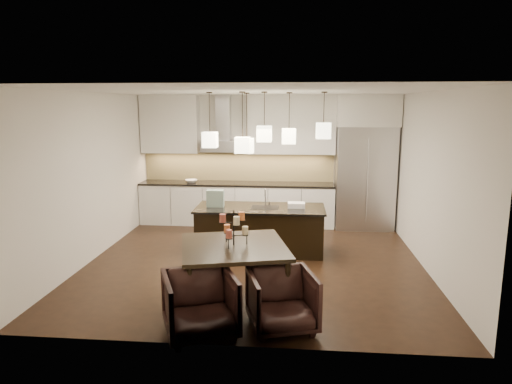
# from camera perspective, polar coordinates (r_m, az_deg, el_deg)

# --- Properties ---
(floor) EXTENTS (5.50, 5.50, 0.02)m
(floor) POSITION_cam_1_polar(r_m,az_deg,el_deg) (7.75, -0.14, -8.73)
(floor) COLOR black
(floor) RESTS_ON ground
(ceiling) EXTENTS (5.50, 5.50, 0.02)m
(ceiling) POSITION_cam_1_polar(r_m,az_deg,el_deg) (7.31, -0.15, 12.59)
(ceiling) COLOR white
(ceiling) RESTS_ON wall_back
(wall_back) EXTENTS (5.50, 0.02, 2.80)m
(wall_back) POSITION_cam_1_polar(r_m,az_deg,el_deg) (10.13, 1.32, 4.10)
(wall_back) COLOR silver
(wall_back) RESTS_ON ground
(wall_front) EXTENTS (5.50, 0.02, 2.80)m
(wall_front) POSITION_cam_1_polar(r_m,az_deg,el_deg) (4.72, -3.27, -3.74)
(wall_front) COLOR silver
(wall_front) RESTS_ON ground
(wall_left) EXTENTS (0.02, 5.50, 2.80)m
(wall_left) POSITION_cam_1_polar(r_m,az_deg,el_deg) (8.14, -19.89, 1.80)
(wall_left) COLOR silver
(wall_left) RESTS_ON ground
(wall_right) EXTENTS (0.02, 5.50, 2.80)m
(wall_right) POSITION_cam_1_polar(r_m,az_deg,el_deg) (7.66, 20.89, 1.21)
(wall_right) COLOR silver
(wall_right) RESTS_ON ground
(refrigerator) EXTENTS (1.20, 0.72, 2.15)m
(refrigerator) POSITION_cam_1_polar(r_m,az_deg,el_deg) (9.88, 13.41, 1.73)
(refrigerator) COLOR #B7B7BA
(refrigerator) RESTS_ON floor
(fridge_panel) EXTENTS (1.26, 0.72, 0.65)m
(fridge_panel) POSITION_cam_1_polar(r_m,az_deg,el_deg) (9.76, 13.77, 9.87)
(fridge_panel) COLOR silver
(fridge_panel) RESTS_ON refrigerator
(lower_cabinets) EXTENTS (4.21, 0.62, 0.88)m
(lower_cabinets) POSITION_cam_1_polar(r_m,az_deg,el_deg) (10.02, -2.40, -1.54)
(lower_cabinets) COLOR silver
(lower_cabinets) RESTS_ON floor
(countertop) EXTENTS (4.21, 0.66, 0.04)m
(countertop) POSITION_cam_1_polar(r_m,az_deg,el_deg) (9.94, -2.42, 1.05)
(countertop) COLOR black
(countertop) RESTS_ON lower_cabinets
(backsplash) EXTENTS (4.21, 0.02, 0.63)m
(backsplash) POSITION_cam_1_polar(r_m,az_deg,el_deg) (10.18, -2.21, 3.19)
(backsplash) COLOR #D8C785
(backsplash) RESTS_ON countertop
(upper_cab_left) EXTENTS (1.25, 0.35, 1.25)m
(upper_cab_left) POSITION_cam_1_polar(r_m,az_deg,el_deg) (10.24, -10.69, 8.34)
(upper_cab_left) COLOR silver
(upper_cab_left) RESTS_ON wall_back
(upper_cab_right) EXTENTS (1.85, 0.35, 1.25)m
(upper_cab_right) POSITION_cam_1_polar(r_m,az_deg,el_deg) (9.85, 4.50, 8.41)
(upper_cab_right) COLOR silver
(upper_cab_right) RESTS_ON wall_back
(hood_canopy) EXTENTS (0.90, 0.52, 0.24)m
(hood_canopy) POSITION_cam_1_polar(r_m,az_deg,el_deg) (9.92, -4.15, 5.79)
(hood_canopy) COLOR #B7B7BA
(hood_canopy) RESTS_ON wall_back
(hood_chimney) EXTENTS (0.30, 0.28, 0.96)m
(hood_chimney) POSITION_cam_1_polar(r_m,az_deg,el_deg) (10.00, -4.09, 9.28)
(hood_chimney) COLOR #B7B7BA
(hood_chimney) RESTS_ON hood_canopy
(fruit_bowl) EXTENTS (0.33, 0.33, 0.06)m
(fruit_bowl) POSITION_cam_1_polar(r_m,az_deg,el_deg) (10.06, -8.09, 1.37)
(fruit_bowl) COLOR silver
(fruit_bowl) RESTS_ON countertop
(island_body) EXTENTS (2.21, 0.89, 0.78)m
(island_body) POSITION_cam_1_polar(r_m,az_deg,el_deg) (8.15, 0.51, -4.81)
(island_body) COLOR black
(island_body) RESTS_ON floor
(island_top) EXTENTS (2.28, 0.97, 0.04)m
(island_top) POSITION_cam_1_polar(r_m,az_deg,el_deg) (8.05, 0.52, -2.03)
(island_top) COLOR black
(island_top) RESTS_ON island_body
(faucet) EXTENTS (0.09, 0.21, 0.33)m
(faucet) POSITION_cam_1_polar(r_m,az_deg,el_deg) (8.10, 1.19, -0.63)
(faucet) COLOR silver
(faucet) RESTS_ON island_top
(tote_bag) EXTENTS (0.30, 0.16, 0.30)m
(tote_bag) POSITION_cam_1_polar(r_m,az_deg,el_deg) (8.10, -5.10, -0.80)
(tote_bag) COLOR #194628
(tote_bag) RESTS_ON island_top
(food_container) EXTENTS (0.30, 0.21, 0.09)m
(food_container) POSITION_cam_1_polar(r_m,az_deg,el_deg) (8.05, 5.07, -1.64)
(food_container) COLOR silver
(food_container) RESTS_ON island_top
(dining_table) EXTENTS (1.62, 1.62, 0.80)m
(dining_table) POSITION_cam_1_polar(r_m,az_deg,el_deg) (6.09, -2.75, -10.21)
(dining_table) COLOR black
(dining_table) RESTS_ON floor
(candelabra) EXTENTS (0.47, 0.47, 0.47)m
(candelabra) POSITION_cam_1_polar(r_m,az_deg,el_deg) (5.90, -2.81, -4.46)
(candelabra) COLOR black
(candelabra) RESTS_ON dining_table
(candle_a) EXTENTS (0.10, 0.10, 0.11)m
(candle_a) POSITION_cam_1_polar(r_m,az_deg,el_deg) (5.93, -1.37, -4.83)
(candle_a) COLOR beige
(candle_a) RESTS_ON candelabra
(candle_b) EXTENTS (0.10, 0.10, 0.11)m
(candle_b) POSITION_cam_1_polar(r_m,az_deg,el_deg) (6.02, -3.64, -4.58)
(candle_b) COLOR orange
(candle_b) RESTS_ON candelabra
(candle_c) EXTENTS (0.10, 0.10, 0.11)m
(candle_c) POSITION_cam_1_polar(r_m,az_deg,el_deg) (5.78, -3.40, -5.25)
(candle_c) COLOR #B04E3D
(candle_c) RESTS_ON candelabra
(candle_d) EXTENTS (0.10, 0.10, 0.11)m
(candle_d) POSITION_cam_1_polar(r_m,az_deg,el_deg) (5.97, -1.80, -3.02)
(candle_d) COLOR orange
(candle_d) RESTS_ON candelabra
(candle_e) EXTENTS (0.10, 0.10, 0.11)m
(candle_e) POSITION_cam_1_polar(r_m,az_deg,el_deg) (5.87, -4.18, -3.28)
(candle_e) COLOR #B04E3D
(candle_e) RESTS_ON candelabra
(candle_f) EXTENTS (0.10, 0.10, 0.11)m
(candle_f) POSITION_cam_1_polar(r_m,az_deg,el_deg) (5.73, -2.46, -3.61)
(candle_f) COLOR beige
(candle_f) RESTS_ON candelabra
(armchair_left) EXTENTS (1.03, 1.04, 0.73)m
(armchair_left) POSITION_cam_1_polar(r_m,az_deg,el_deg) (5.34, -6.98, -13.81)
(armchair_left) COLOR black
(armchair_left) RESTS_ON floor
(armchair_right) EXTENTS (0.92, 0.94, 0.69)m
(armchair_right) POSITION_cam_1_polar(r_m,az_deg,el_deg) (5.46, 3.27, -13.42)
(armchair_right) COLOR black
(armchair_right) RESTS_ON floor
(pendant_a) EXTENTS (0.24, 0.24, 0.26)m
(pendant_a) POSITION_cam_1_polar(r_m,az_deg,el_deg) (7.86, -5.77, 6.51)
(pendant_a) COLOR #F9F5C9
(pendant_a) RESTS_ON ceiling
(pendant_b) EXTENTS (0.24, 0.24, 0.26)m
(pendant_b) POSITION_cam_1_polar(r_m,az_deg,el_deg) (8.22, -1.16, 5.81)
(pendant_b) COLOR #F9F5C9
(pendant_b) RESTS_ON ceiling
(pendant_c) EXTENTS (0.24, 0.24, 0.26)m
(pendant_c) POSITION_cam_1_polar(r_m,az_deg,el_deg) (7.60, 1.04, 7.27)
(pendant_c) COLOR #F9F5C9
(pendant_c) RESTS_ON ceiling
(pendant_d) EXTENTS (0.24, 0.24, 0.26)m
(pendant_d) POSITION_cam_1_polar(r_m,az_deg,el_deg) (8.01, 4.14, 6.97)
(pendant_d) COLOR #F9F5C9
(pendant_d) RESTS_ON ceiling
(pendant_e) EXTENTS (0.24, 0.24, 0.26)m
(pendant_e) POSITION_cam_1_polar(r_m,az_deg,el_deg) (7.71, 8.42, 7.58)
(pendant_e) COLOR #F9F5C9
(pendant_e) RESTS_ON ceiling
(pendant_f) EXTENTS (0.24, 0.24, 0.26)m
(pendant_f) POSITION_cam_1_polar(r_m,az_deg,el_deg) (7.57, -1.69, 5.88)
(pendant_f) COLOR #F9F5C9
(pendant_f) RESTS_ON ceiling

